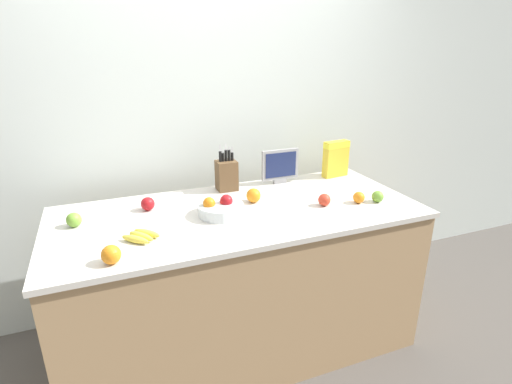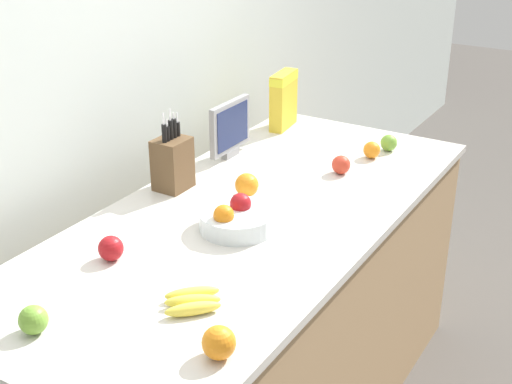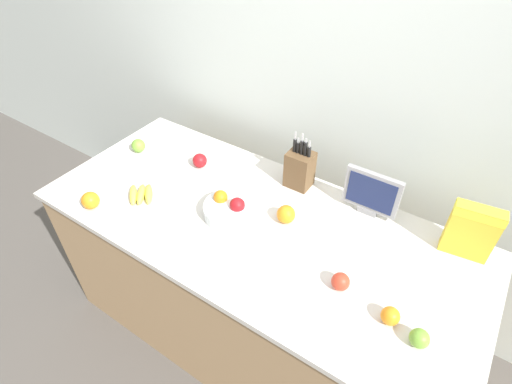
# 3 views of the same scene
# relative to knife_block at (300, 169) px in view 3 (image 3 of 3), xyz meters

# --- Properties ---
(ground_plane) EXTENTS (14.00, 14.00, 0.00)m
(ground_plane) POSITION_rel_knife_block_xyz_m (-0.04, -0.35, -1.03)
(ground_plane) COLOR #514C47
(wall_back) EXTENTS (9.00, 0.06, 2.60)m
(wall_back) POSITION_rel_knife_block_xyz_m (-0.04, 0.32, 0.27)
(wall_back) COLOR silver
(wall_back) RESTS_ON ground_plane
(counter) EXTENTS (2.08, 0.90, 0.93)m
(counter) POSITION_rel_knife_block_xyz_m (-0.04, -0.35, -0.57)
(counter) COLOR tan
(counter) RESTS_ON ground_plane
(knife_block) EXTENTS (0.13, 0.11, 0.31)m
(knife_block) POSITION_rel_knife_block_xyz_m (0.00, 0.00, 0.00)
(knife_block) COLOR brown
(knife_block) RESTS_ON counter
(small_monitor) EXTENTS (0.26, 0.03, 0.23)m
(small_monitor) POSITION_rel_knife_block_xyz_m (0.37, -0.01, 0.02)
(small_monitor) COLOR gray
(small_monitor) RESTS_ON counter
(cereal_box) EXTENTS (0.20, 0.09, 0.25)m
(cereal_box) POSITION_rel_knife_block_xyz_m (0.80, -0.02, 0.04)
(cereal_box) COLOR gold
(cereal_box) RESTS_ON counter
(fruit_bowl) EXTENTS (0.25, 0.25, 0.11)m
(fruit_bowl) POSITION_rel_knife_block_xyz_m (-0.16, -0.38, -0.06)
(fruit_bowl) COLOR silver
(fruit_bowl) RESTS_ON counter
(banana_bunch) EXTENTS (0.19, 0.18, 0.04)m
(banana_bunch) POSITION_rel_knife_block_xyz_m (-0.60, -0.52, -0.08)
(banana_bunch) COLOR yellow
(banana_bunch) RESTS_ON counter
(apple_near_bananas) EXTENTS (0.08, 0.08, 0.08)m
(apple_near_bananas) POSITION_rel_knife_block_xyz_m (-0.52, -0.16, -0.06)
(apple_near_bananas) COLOR #A31419
(apple_near_bananas) RESTS_ON counter
(apple_rightmost) EXTENTS (0.07, 0.07, 0.07)m
(apple_rightmost) POSITION_rel_knife_block_xyz_m (0.45, -0.47, -0.06)
(apple_rightmost) COLOR red
(apple_rightmost) RESTS_ON counter
(apple_leftmost) EXTENTS (0.08, 0.08, 0.08)m
(apple_leftmost) POSITION_rel_knife_block_xyz_m (-0.90, -0.24, -0.06)
(apple_leftmost) COLOR #6B9E33
(apple_leftmost) RESTS_ON counter
(apple_middle) EXTENTS (0.07, 0.07, 0.07)m
(apple_middle) POSITION_rel_knife_block_xyz_m (0.77, -0.54, -0.07)
(apple_middle) COLOR #6B9E33
(apple_middle) RESTS_ON counter
(orange_back_center) EXTENTS (0.08, 0.08, 0.08)m
(orange_back_center) POSITION_rel_knife_block_xyz_m (-0.74, -0.70, -0.06)
(orange_back_center) COLOR orange
(orange_back_center) RESTS_ON counter
(orange_front_right) EXTENTS (0.07, 0.07, 0.07)m
(orange_front_right) POSITION_rel_knife_block_xyz_m (0.66, -0.51, -0.07)
(orange_front_right) COLOR orange
(orange_front_right) RESTS_ON counter
(orange_front_center) EXTENTS (0.09, 0.09, 0.09)m
(orange_front_center) POSITION_rel_knife_block_xyz_m (0.08, -0.27, -0.06)
(orange_front_center) COLOR orange
(orange_front_center) RESTS_ON counter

